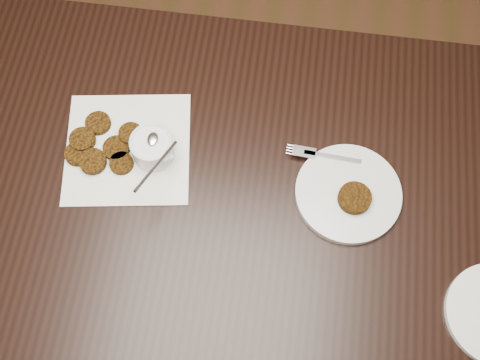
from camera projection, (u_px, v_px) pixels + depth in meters
The scene contains 6 objects.
floor at pixel (212, 305), 1.88m from camera, with size 4.00×4.00×0.00m, color #54301C.
table at pixel (239, 241), 1.58m from camera, with size 1.35×0.86×0.75m, color black.
napkin at pixel (128, 148), 1.26m from camera, with size 0.26×0.26×0.00m, color white.
sauce_ramekin at pixel (150, 141), 1.20m from camera, with size 0.12×0.12×0.12m, color silver, non-canonical shape.
patty_cluster at pixel (106, 147), 1.25m from camera, with size 0.19×0.19×0.02m, color #5F3B0C, non-canonical shape.
plate_with_patty at pixel (349, 192), 1.21m from camera, with size 0.22×0.22×0.03m, color silver, non-canonical shape.
Camera 1 is at (0.14, -0.35, 1.89)m, focal length 44.06 mm.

